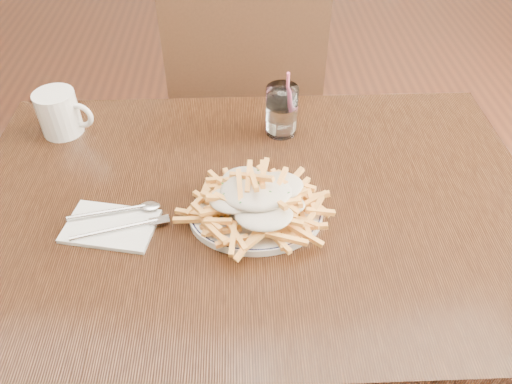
{
  "coord_description": "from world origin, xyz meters",
  "views": [
    {
      "loc": [
        -0.02,
        -0.75,
        1.47
      ],
      "look_at": [
        0.0,
        -0.05,
        0.82
      ],
      "focal_mm": 35.0,
      "sensor_mm": 36.0,
      "label": 1
    }
  ],
  "objects_px": {
    "water_glass": "(282,113)",
    "coffee_mug": "(60,113)",
    "table": "(253,227)",
    "fries_plate": "(256,214)",
    "loaded_fries": "(256,196)",
    "chair_far": "(241,100)"
  },
  "relations": [
    {
      "from": "water_glass",
      "to": "coffee_mug",
      "type": "bearing_deg",
      "value": 177.84
    },
    {
      "from": "table",
      "to": "fries_plate",
      "type": "xyz_separation_m",
      "value": [
        0.0,
        -0.05,
        0.09
      ]
    },
    {
      "from": "coffee_mug",
      "to": "loaded_fries",
      "type": "bearing_deg",
      "value": -34.34
    },
    {
      "from": "water_glass",
      "to": "coffee_mug",
      "type": "xyz_separation_m",
      "value": [
        -0.52,
        0.02,
        -0.0
      ]
    },
    {
      "from": "loaded_fries",
      "to": "table",
      "type": "bearing_deg",
      "value": 95.35
    },
    {
      "from": "loaded_fries",
      "to": "coffee_mug",
      "type": "xyz_separation_m",
      "value": [
        -0.45,
        0.31,
        -0.01
      ]
    },
    {
      "from": "water_glass",
      "to": "table",
      "type": "bearing_deg",
      "value": -107.47
    },
    {
      "from": "loaded_fries",
      "to": "fries_plate",
      "type": "bearing_deg",
      "value": 0.0
    },
    {
      "from": "table",
      "to": "water_glass",
      "type": "relative_size",
      "value": 7.27
    },
    {
      "from": "fries_plate",
      "to": "coffee_mug",
      "type": "distance_m",
      "value": 0.55
    },
    {
      "from": "chair_far",
      "to": "coffee_mug",
      "type": "distance_m",
      "value": 0.64
    },
    {
      "from": "table",
      "to": "water_glass",
      "type": "distance_m",
      "value": 0.29
    },
    {
      "from": "table",
      "to": "fries_plate",
      "type": "distance_m",
      "value": 0.1
    },
    {
      "from": "chair_far",
      "to": "water_glass",
      "type": "distance_m",
      "value": 0.49
    },
    {
      "from": "water_glass",
      "to": "coffee_mug",
      "type": "relative_size",
      "value": 1.23
    },
    {
      "from": "chair_far",
      "to": "loaded_fries",
      "type": "distance_m",
      "value": 0.76
    },
    {
      "from": "water_glass",
      "to": "chair_far",
      "type": "bearing_deg",
      "value": 102.35
    },
    {
      "from": "coffee_mug",
      "to": "table",
      "type": "bearing_deg",
      "value": -30.19
    },
    {
      "from": "table",
      "to": "water_glass",
      "type": "bearing_deg",
      "value": 72.53
    },
    {
      "from": "fries_plate",
      "to": "loaded_fries",
      "type": "bearing_deg",
      "value": 0.0
    },
    {
      "from": "chair_far",
      "to": "coffee_mug",
      "type": "bearing_deg",
      "value": -136.65
    },
    {
      "from": "fries_plate",
      "to": "table",
      "type": "bearing_deg",
      "value": 95.35
    }
  ]
}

